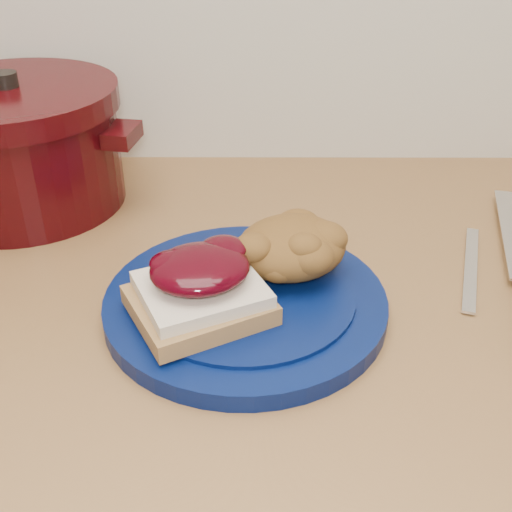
{
  "coord_description": "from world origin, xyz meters",
  "views": [
    {
      "loc": [
        0.02,
        0.93,
        1.27
      ],
      "look_at": [
        0.02,
        1.45,
        0.95
      ],
      "focal_mm": 45.0,
      "sensor_mm": 36.0,
      "label": 1
    }
  ],
  "objects": [
    {
      "name": "plate",
      "position": [
        0.01,
        1.43,
        0.91
      ],
      "size": [
        0.35,
        0.35,
        0.02
      ],
      "primitive_type": "cylinder",
      "rotation": [
        0.0,
        0.0,
        0.38
      ],
      "color": "#04103E",
      "rests_on": "wood_countertop"
    },
    {
      "name": "dutch_oven",
      "position": [
        -0.27,
        1.66,
        0.98
      ],
      "size": [
        0.31,
        0.29,
        0.16
      ],
      "rotation": [
        0.0,
        0.0,
        -0.17
      ],
      "color": "black",
      "rests_on": "wood_countertop"
    },
    {
      "name": "sandwich",
      "position": [
        -0.03,
        1.4,
        0.95
      ],
      "size": [
        0.15,
        0.14,
        0.06
      ],
      "rotation": [
        0.0,
        0.0,
        0.38
      ],
      "color": "olive",
      "rests_on": "plate"
    },
    {
      "name": "butter_knife",
      "position": [
        0.24,
        1.5,
        0.9
      ],
      "size": [
        0.06,
        0.16,
        0.0
      ],
      "primitive_type": "cube",
      "rotation": [
        0.0,
        0.0,
        1.27
      ],
      "color": "silver",
      "rests_on": "wood_countertop"
    },
    {
      "name": "stuffing_mound",
      "position": [
        0.05,
        1.47,
        0.95
      ],
      "size": [
        0.14,
        0.13,
        0.05
      ],
      "primitive_type": "ellipsoid",
      "rotation": [
        0.0,
        0.0,
        0.38
      ],
      "color": "brown",
      "rests_on": "plate"
    }
  ]
}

